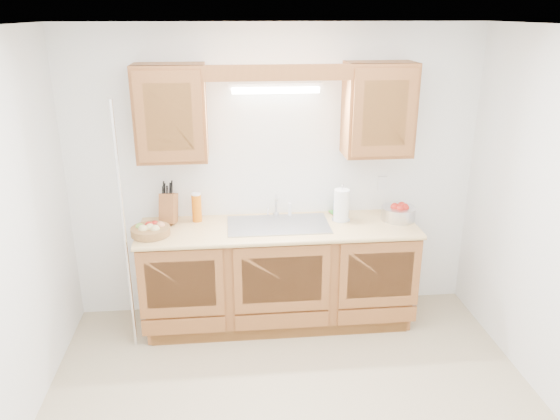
{
  "coord_description": "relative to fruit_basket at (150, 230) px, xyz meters",
  "views": [
    {
      "loc": [
        -0.4,
        -2.99,
        2.58
      ],
      "look_at": [
        -0.02,
        0.85,
        1.17
      ],
      "focal_mm": 35.0,
      "sensor_mm": 36.0,
      "label": 1
    }
  ],
  "objects": [
    {
      "name": "base_cabinets",
      "position": [
        1.03,
        0.1,
        -0.5
      ],
      "size": [
        2.2,
        0.6,
        0.86
      ],
      "primitive_type": "cube",
      "color": "#96592C",
      "rests_on": "ground"
    },
    {
      "name": "outlet_plate",
      "position": [
        1.98,
        0.39,
        0.21
      ],
      "size": [
        0.08,
        0.01,
        0.12
      ],
      "primitive_type": "cube",
      "color": "white",
      "rests_on": "room"
    },
    {
      "name": "upper_cabinet_right",
      "position": [
        1.86,
        0.24,
        0.88
      ],
      "size": [
        0.55,
        0.33,
        0.75
      ],
      "primitive_type": "cube",
      "color": "#96592C",
      "rests_on": "room"
    },
    {
      "name": "room",
      "position": [
        1.03,
        -1.1,
        0.31
      ],
      "size": [
        3.52,
        3.5,
        2.5
      ],
      "color": "tan",
      "rests_on": "ground"
    },
    {
      "name": "paper_towel",
      "position": [
        1.57,
        0.16,
        0.09
      ],
      "size": [
        0.17,
        0.17,
        0.33
      ],
      "rotation": [
        0.0,
        0.0,
        -0.37
      ],
      "color": "silver",
      "rests_on": "countertop"
    },
    {
      "name": "valance",
      "position": [
        1.03,
        0.09,
        1.2
      ],
      "size": [
        2.2,
        0.05,
        0.12
      ],
      "primitive_type": "cube",
      "color": "#96592C",
      "rests_on": "room"
    },
    {
      "name": "soap_bottle",
      "position": [
        1.57,
        0.28,
        0.05
      ],
      "size": [
        0.1,
        0.1,
        0.18
      ],
      "primitive_type": "imported",
      "rotation": [
        0.0,
        0.0,
        -0.19
      ],
      "color": "#224CAE",
      "rests_on": "countertop"
    },
    {
      "name": "sponge",
      "position": [
        1.57,
        0.34,
        -0.03
      ],
      "size": [
        0.14,
        0.11,
        0.03
      ],
      "rotation": [
        0.0,
        0.0,
        0.3
      ],
      "color": "#CC333F",
      "rests_on": "countertop"
    },
    {
      "name": "apple_bowl",
      "position": [
        2.06,
        0.14,
        0.02
      ],
      "size": [
        0.31,
        0.31,
        0.15
      ],
      "rotation": [
        0.0,
        0.0,
        -0.07
      ],
      "color": "silver",
      "rests_on": "countertop"
    },
    {
      "name": "sink",
      "position": [
        1.03,
        0.11,
        -0.11
      ],
      "size": [
        0.84,
        0.46,
        0.36
      ],
      "color": "#9E9EA3",
      "rests_on": "countertop"
    },
    {
      "name": "wire_shelf_pole",
      "position": [
        -0.17,
        -0.16,
        0.06
      ],
      "size": [
        0.03,
        0.03,
        2.0
      ],
      "primitive_type": "cylinder",
      "color": "silver",
      "rests_on": "ground"
    },
    {
      "name": "countertop",
      "position": [
        1.03,
        0.09,
        -0.06
      ],
      "size": [
        2.3,
        0.63,
        0.04
      ],
      "primitive_type": "cube",
      "color": "tan",
      "rests_on": "base_cabinets"
    },
    {
      "name": "fruit_basket",
      "position": [
        0.0,
        0.0,
        0.0
      ],
      "size": [
        0.38,
        0.38,
        0.1
      ],
      "rotation": [
        0.0,
        0.0,
        0.27
      ],
      "color": "olive",
      "rests_on": "countertop"
    },
    {
      "name": "knife_block",
      "position": [
        0.12,
        0.27,
        0.09
      ],
      "size": [
        0.16,
        0.23,
        0.36
      ],
      "rotation": [
        0.0,
        0.0,
        -0.18
      ],
      "color": "#96592C",
      "rests_on": "countertop"
    },
    {
      "name": "upper_cabinet_left",
      "position": [
        0.2,
        0.24,
        0.88
      ],
      "size": [
        0.55,
        0.33,
        0.75
      ],
      "primitive_type": "cube",
      "color": "#96592C",
      "rests_on": "room"
    },
    {
      "name": "fluorescent_fixture",
      "position": [
        1.03,
        0.32,
        1.05
      ],
      "size": [
        0.76,
        0.08,
        0.08
      ],
      "color": "white",
      "rests_on": "room"
    },
    {
      "name": "orange_canister",
      "position": [
        0.36,
        0.27,
        0.08
      ],
      "size": [
        0.11,
        0.11,
        0.25
      ],
      "rotation": [
        0.0,
        0.0,
        -0.39
      ],
      "color": "orange",
      "rests_on": "countertop"
    }
  ]
}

